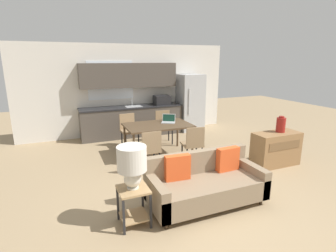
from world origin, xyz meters
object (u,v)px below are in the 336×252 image
refrigerator (190,103)px  vase (281,125)px  dining_table (158,127)px  table_lamp (132,163)px  credenza (276,149)px  side_table (134,200)px  dining_chair_near_right (193,143)px  dining_chair_far_left (129,129)px  couch (204,183)px  dining_chair_near_left (150,148)px  laptop (169,120)px  dining_chair_far_right (164,125)px

refrigerator → vase: refrigerator is taller
refrigerator → dining_table: 2.57m
dining_table → table_lamp: (-1.27, -2.44, 0.21)m
vase → credenza: bearing=-162.7°
side_table → dining_chair_near_right: dining_chair_near_right is taller
vase → dining_chair_far_left: (-2.76, 2.35, -0.39)m
dining_chair_far_left → couch: bearing=-86.8°
credenza → dining_table: bearing=144.4°
table_lamp → couch: bearing=5.3°
couch → dining_chair_far_left: (-0.42, 3.16, 0.17)m
dining_chair_near_right → dining_chair_near_left: (-0.97, 0.03, 0.00)m
vase → laptop: 2.53m
dining_table → dining_chair_far_right: size_ratio=1.75×
couch → dining_chair_far_left: dining_chair_far_left is taller
refrigerator → dining_table: (-1.79, -1.83, -0.20)m
side_table → vase: size_ratio=1.57×
dining_table → dining_chair_near_left: 1.00m
dining_table → side_table: dining_table is taller
dining_table → dining_chair_near_left: (-0.49, -0.85, -0.20)m
dining_table → credenza: size_ratio=1.48×
dining_chair_near_right → dining_chair_near_left: size_ratio=1.00×
table_lamp → refrigerator: bearing=54.3°
dining_chair_far_right → laptop: (-0.18, -0.77, 0.31)m
credenza → vase: vase is taller
table_lamp → credenza: table_lamp is taller
dining_chair_near_right → dining_chair_near_left: bearing=5.9°
couch → dining_chair_far_left: size_ratio=2.08×
vase → laptop: vase is taller
dining_table → side_table: size_ratio=2.82×
dining_table → dining_chair_near_right: 1.02m
side_table → credenza: size_ratio=0.53×
refrigerator → dining_chair_far_right: 1.65m
refrigerator → dining_chair_near_left: bearing=-130.5°
refrigerator → dining_chair_far_left: bearing=-156.6°
side_table → dining_chair_far_left: (0.77, 3.29, 0.14)m
vase → table_lamp: bearing=-165.4°
credenza → vase: (0.11, 0.03, 0.52)m
table_lamp → dining_chair_near_left: size_ratio=0.68×
dining_table → couch: (-0.08, -2.32, -0.37)m
refrigerator → dining_chair_near_right: refrigerator is taller
dining_chair_far_right → dining_chair_near_left: size_ratio=1.00×
side_table → dining_table: bearing=62.6°
dining_chair_far_left → dining_chair_near_left: bearing=-94.2°
dining_table → vase: size_ratio=4.43×
side_table → dining_chair_far_right: dining_chair_far_right is taller
refrigerator → dining_chair_far_left: 2.53m
dining_chair_far_right → dining_chair_near_right: 1.76m
credenza → dining_chair_far_right: bearing=124.4°
dining_chair_near_right → laptop: (-0.17, 0.98, 0.31)m
dining_chair_near_left → table_lamp: bearing=63.2°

